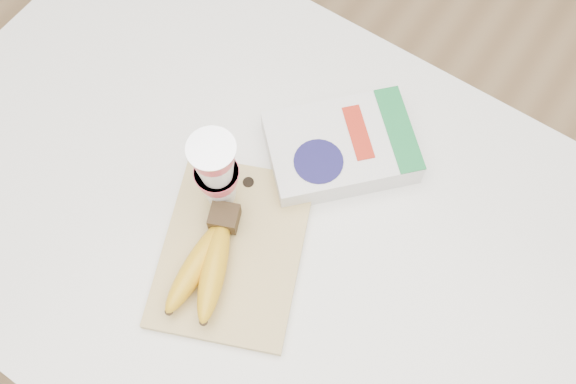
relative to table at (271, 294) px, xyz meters
The scene contains 6 objects.
room 0.85m from the table, ahead, with size 4.00×4.00×4.00m.
table is the anchor object (origin of this frame).
cutting_board 0.52m from the table, 96.13° to the right, with size 0.23×0.32×0.02m, color tan.
bananas 0.56m from the table, 99.65° to the right, with size 0.13×0.22×0.06m.
yogurt_stack 0.62m from the table, behind, with size 0.08×0.08×0.18m.
cereal_box 0.56m from the table, 76.38° to the left, with size 0.30×0.30×0.06m.
Camera 1 is at (0.27, -0.32, 2.05)m, focal length 40.00 mm.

